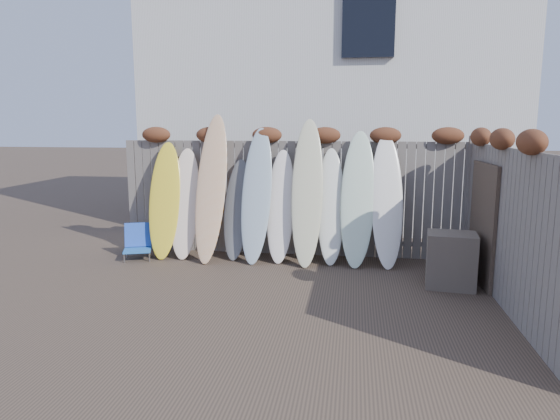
# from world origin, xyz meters

# --- Properties ---
(ground) EXTENTS (80.00, 80.00, 0.00)m
(ground) POSITION_xyz_m (0.00, 0.00, 0.00)
(ground) COLOR #493A2D
(back_fence) EXTENTS (6.05, 0.28, 2.24)m
(back_fence) POSITION_xyz_m (0.06, 2.39, 1.18)
(back_fence) COLOR slate
(back_fence) RESTS_ON ground
(right_fence) EXTENTS (0.28, 4.40, 2.24)m
(right_fence) POSITION_xyz_m (2.99, 0.25, 1.14)
(right_fence) COLOR slate
(right_fence) RESTS_ON ground
(house) EXTENTS (8.50, 5.50, 6.33)m
(house) POSITION_xyz_m (0.50, 6.50, 3.20)
(house) COLOR silver
(house) RESTS_ON ground
(beach_chair) EXTENTS (0.58, 0.60, 0.59)m
(beach_chair) POSITION_xyz_m (-2.56, 1.73, 0.28)
(beach_chair) COLOR blue
(beach_chair) RESTS_ON ground
(wooden_crate) EXTENTS (0.73, 0.63, 0.78)m
(wooden_crate) POSITION_xyz_m (2.49, 0.93, 0.39)
(wooden_crate) COLOR #51453D
(wooden_crate) RESTS_ON ground
(lattice_panel) EXTENTS (0.09, 1.17, 1.75)m
(lattice_panel) POSITION_xyz_m (2.94, 1.17, 0.87)
(lattice_panel) COLOR #3F3326
(lattice_panel) RESTS_ON ground
(surfboard_0) EXTENTS (0.58, 0.73, 1.98)m
(surfboard_0) POSITION_xyz_m (-2.13, 1.96, 0.99)
(surfboard_0) COLOR yellow
(surfboard_0) RESTS_ON ground
(surfboard_1) EXTENTS (0.56, 0.70, 1.88)m
(surfboard_1) POSITION_xyz_m (-1.78, 1.99, 0.94)
(surfboard_1) COLOR #FDE1C6
(surfboard_1) RESTS_ON ground
(surfboard_2) EXTENTS (0.58, 0.90, 2.46)m
(surfboard_2) POSITION_xyz_m (-1.27, 1.88, 1.23)
(surfboard_2) COLOR tan
(surfboard_2) RESTS_ON ground
(surfboard_3) EXTENTS (0.50, 0.65, 1.69)m
(surfboard_3) POSITION_xyz_m (-0.87, 2.03, 0.85)
(surfboard_3) COLOR slate
(surfboard_3) RESTS_ON ground
(surfboard_4) EXTENTS (0.56, 0.82, 2.24)m
(surfboard_4) POSITION_xyz_m (-0.51, 1.92, 1.12)
(surfboard_4) COLOR #9EB4C2
(surfboard_4) RESTS_ON ground
(surfboard_5) EXTENTS (0.47, 0.67, 1.87)m
(surfboard_5) POSITION_xyz_m (-0.11, 1.98, 0.93)
(surfboard_5) COLOR white
(surfboard_5) RESTS_ON ground
(surfboard_6) EXTENTS (0.52, 0.84, 2.38)m
(surfboard_6) POSITION_xyz_m (0.35, 1.89, 1.19)
(surfboard_6) COLOR beige
(surfboard_6) RESTS_ON ground
(surfboard_7) EXTENTS (0.50, 0.71, 1.90)m
(surfboard_7) POSITION_xyz_m (0.73, 2.01, 0.95)
(surfboard_7) COLOR white
(surfboard_7) RESTS_ON ground
(surfboard_8) EXTENTS (0.60, 0.80, 2.19)m
(surfboard_8) POSITION_xyz_m (1.17, 1.95, 1.09)
(surfboard_8) COLOR silver
(surfboard_8) RESTS_ON ground
(surfboard_9) EXTENTS (0.58, 0.80, 2.13)m
(surfboard_9) POSITION_xyz_m (1.64, 1.95, 1.06)
(surfboard_9) COLOR white
(surfboard_9) RESTS_ON ground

